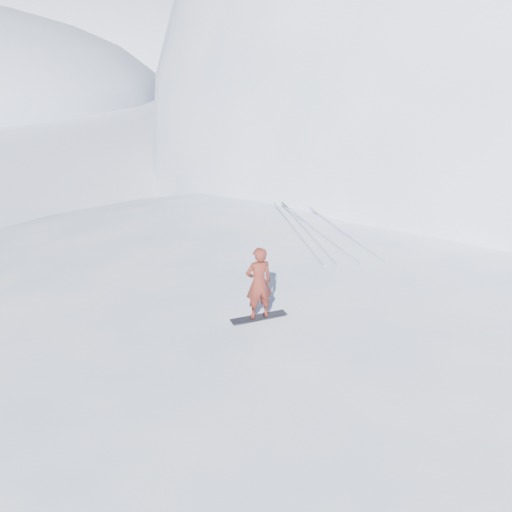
% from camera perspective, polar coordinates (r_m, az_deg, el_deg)
% --- Properties ---
extents(ground, '(400.00, 400.00, 0.00)m').
position_cam_1_polar(ground, '(14.82, 10.88, -13.73)').
color(ground, white).
rests_on(ground, ground).
extents(near_ridge, '(36.00, 28.00, 4.80)m').
position_cam_1_polar(near_ridge, '(17.47, 11.77, -7.69)').
color(near_ridge, white).
rests_on(near_ridge, ground).
extents(peak_shoulder, '(28.00, 24.00, 18.00)m').
position_cam_1_polar(peak_shoulder, '(35.32, 19.13, 7.21)').
color(peak_shoulder, white).
rests_on(peak_shoulder, ground).
extents(far_ridge_c, '(140.00, 90.00, 36.00)m').
position_cam_1_polar(far_ridge_c, '(127.18, -21.20, 17.37)').
color(far_ridge_c, white).
rests_on(far_ridge_c, ground).
extents(wind_bumps, '(16.00, 14.40, 1.00)m').
position_cam_1_polar(wind_bumps, '(16.41, 7.21, -9.52)').
color(wind_bumps, white).
rests_on(wind_bumps, ground).
extents(snowboard, '(1.33, 0.63, 0.02)m').
position_cam_1_polar(snowboard, '(13.05, 0.27, -6.12)').
color(snowboard, black).
rests_on(snowboard, near_ridge).
extents(snowboarder, '(0.71, 0.57, 1.69)m').
position_cam_1_polar(snowboarder, '(12.66, 0.28, -2.71)').
color(snowboarder, maroon).
rests_on(snowboarder, snowboard).
extents(board_tracks, '(2.68, 5.95, 0.04)m').
position_cam_1_polar(board_tracks, '(18.50, 5.81, 2.75)').
color(board_tracks, silver).
rests_on(board_tracks, ground).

